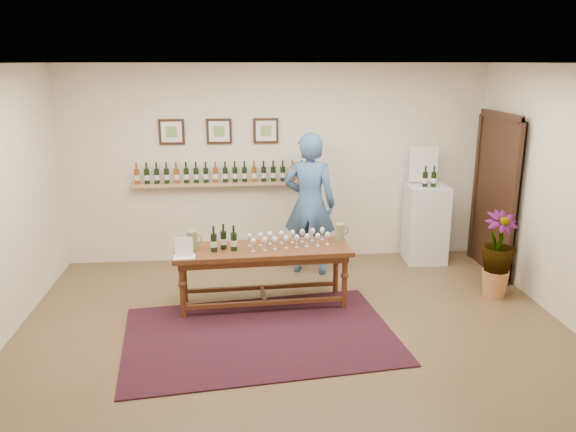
{
  "coord_description": "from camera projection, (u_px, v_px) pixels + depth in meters",
  "views": [
    {
      "loc": [
        -0.59,
        -5.39,
        2.82
      ],
      "look_at": [
        0.0,
        0.8,
        1.1
      ],
      "focal_mm": 35.0,
      "sensor_mm": 36.0,
      "label": 1
    }
  ],
  "objects": [
    {
      "name": "pedestal_bottles",
      "position": [
        430.0,
        176.0,
        7.82
      ],
      "size": [
        0.31,
        0.1,
        0.3
      ],
      "primitive_type": null,
      "rotation": [
        0.0,
        0.0,
        -0.06
      ],
      "color": "black",
      "rests_on": "display_pedestal"
    },
    {
      "name": "pitcher_right",
      "position": [
        340.0,
        232.0,
        6.74
      ],
      "size": [
        0.14,
        0.14,
        0.21
      ],
      "primitive_type": null,
      "rotation": [
        0.0,
        0.0,
        0.01
      ],
      "color": "olive",
      "rests_on": "tasting_table"
    },
    {
      "name": "pitcher_left",
      "position": [
        192.0,
        240.0,
        6.42
      ],
      "size": [
        0.16,
        0.16,
        0.22
      ],
      "primitive_type": null,
      "rotation": [
        0.0,
        0.0,
        0.15
      ],
      "color": "olive",
      "rests_on": "tasting_table"
    },
    {
      "name": "rug",
      "position": [
        260.0,
        335.0,
        5.96
      ],
      "size": [
        3.01,
        2.18,
        0.02
      ],
      "primitive_type": "cube",
      "rotation": [
        0.0,
        0.0,
        0.11
      ],
      "color": "#48130C",
      "rests_on": "ground"
    },
    {
      "name": "table_glasses",
      "position": [
        289.0,
        239.0,
        6.58
      ],
      "size": [
        1.21,
        0.47,
        0.16
      ],
      "primitive_type": null,
      "rotation": [
        0.0,
        0.0,
        0.17
      ],
      "color": "silver",
      "rests_on": "tasting_table"
    },
    {
      "name": "potted_plant",
      "position": [
        498.0,
        255.0,
        6.82
      ],
      "size": [
        0.51,
        0.51,
        0.93
      ],
      "rotation": [
        0.0,
        0.0,
        0.04
      ],
      "color": "#B66F3C",
      "rests_on": "ground"
    },
    {
      "name": "ground",
      "position": [
        295.0,
        335.0,
        5.97
      ],
      "size": [
        6.0,
        6.0,
        0.0
      ],
      "primitive_type": "plane",
      "color": "brown",
      "rests_on": "ground"
    },
    {
      "name": "display_pedestal",
      "position": [
        425.0,
        223.0,
        8.09
      ],
      "size": [
        0.59,
        0.59,
        1.12
      ],
      "primitive_type": "cube",
      "rotation": [
        0.0,
        0.0,
        -0.06
      ],
      "color": "silver",
      "rests_on": "ground"
    },
    {
      "name": "room_shell",
      "position": [
        434.0,
        190.0,
        7.65
      ],
      "size": [
        6.0,
        6.0,
        6.0
      ],
      "color": "#ECE3C8",
      "rests_on": "ground"
    },
    {
      "name": "tasting_table",
      "position": [
        263.0,
        256.0,
        6.55
      ],
      "size": [
        2.07,
        0.74,
        0.73
      ],
      "rotation": [
        0.0,
        0.0,
        0.04
      ],
      "color": "#491F12",
      "rests_on": "ground"
    },
    {
      "name": "table_bottles",
      "position": [
        224.0,
        238.0,
        6.41
      ],
      "size": [
        0.27,
        0.17,
        0.28
      ],
      "primitive_type": null,
      "rotation": [
        0.0,
        0.0,
        0.06
      ],
      "color": "black",
      "rests_on": "tasting_table"
    },
    {
      "name": "menu_card",
      "position": [
        184.0,
        247.0,
        6.2
      ],
      "size": [
        0.25,
        0.19,
        0.22
      ],
      "primitive_type": "cube",
      "rotation": [
        0.0,
        0.0,
        0.05
      ],
      "color": "white",
      "rests_on": "tasting_table"
    },
    {
      "name": "info_sign",
      "position": [
        424.0,
        164.0,
        8.0
      ],
      "size": [
        0.41,
        0.05,
        0.56
      ],
      "primitive_type": "cube",
      "rotation": [
        0.0,
        0.0,
        -0.06
      ],
      "color": "white",
      "rests_on": "display_pedestal"
    },
    {
      "name": "person",
      "position": [
        309.0,
        204.0,
        7.53
      ],
      "size": [
        0.81,
        0.65,
        1.93
      ],
      "primitive_type": "imported",
      "rotation": [
        0.0,
        0.0,
        2.85
      ],
      "color": "#3B5E8B",
      "rests_on": "ground"
    }
  ]
}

